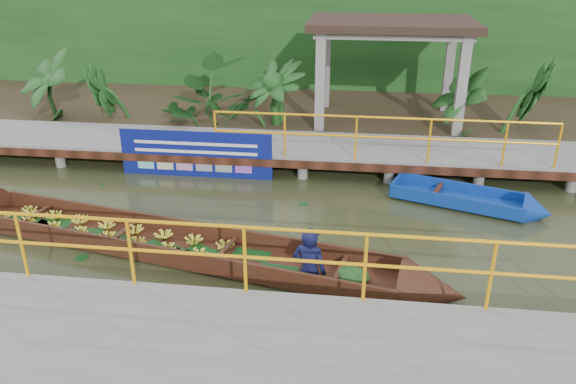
# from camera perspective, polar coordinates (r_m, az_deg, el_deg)

# --- Properties ---
(ground) EXTENTS (80.00, 80.00, 0.00)m
(ground) POSITION_cam_1_polar(r_m,az_deg,el_deg) (10.92, -5.21, -3.69)
(ground) COLOR #30351A
(ground) RESTS_ON ground
(land_strip) EXTENTS (30.00, 8.00, 0.45)m
(land_strip) POSITION_cam_1_polar(r_m,az_deg,el_deg) (17.74, -0.16, 8.16)
(land_strip) COLOR #322919
(land_strip) RESTS_ON ground
(far_dock) EXTENTS (16.00, 2.06, 1.66)m
(far_dock) POSITION_cam_1_polar(r_m,az_deg,el_deg) (13.82, -2.25, 4.61)
(far_dock) COLOR slate
(far_dock) RESTS_ON ground
(near_dock) EXTENTS (18.00, 2.40, 1.73)m
(near_dock) POSITION_cam_1_polar(r_m,az_deg,el_deg) (7.16, -4.41, -17.60)
(near_dock) COLOR slate
(near_dock) RESTS_ON ground
(pavilion) EXTENTS (4.40, 3.00, 3.00)m
(pavilion) POSITION_cam_1_polar(r_m,az_deg,el_deg) (15.91, 10.44, 15.50)
(pavilion) COLOR slate
(pavilion) RESTS_ON ground
(foliage_backdrop) EXTENTS (30.00, 0.80, 4.00)m
(foliage_backdrop) POSITION_cam_1_polar(r_m,az_deg,el_deg) (19.79, 0.80, 15.07)
(foliage_backdrop) COLOR #163C13
(foliage_backdrop) RESTS_ON ground
(vendor_boat) EXTENTS (10.06, 3.05, 2.06)m
(vendor_boat) POSITION_cam_1_polar(r_m,az_deg,el_deg) (10.08, -10.49, -5.10)
(vendor_boat) COLOR #32170D
(vendor_boat) RESTS_ON ground
(moored_blue_boat) EXTENTS (3.28, 1.84, 0.76)m
(moored_blue_boat) POSITION_cam_1_polar(r_m,az_deg,el_deg) (12.26, 20.42, -1.26)
(moored_blue_boat) COLOR navy
(moored_blue_boat) RESTS_ON ground
(blue_banner) EXTENTS (3.59, 0.04, 1.12)m
(blue_banner) POSITION_cam_1_polar(r_m,az_deg,el_deg) (13.25, -9.34, 3.80)
(blue_banner) COLOR navy
(blue_banner) RESTS_ON ground
(tropical_plants) EXTENTS (14.32, 1.32, 1.65)m
(tropical_plants) POSITION_cam_1_polar(r_m,az_deg,el_deg) (15.42, -2.50, 9.76)
(tropical_plants) COLOR #163C13
(tropical_plants) RESTS_ON ground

